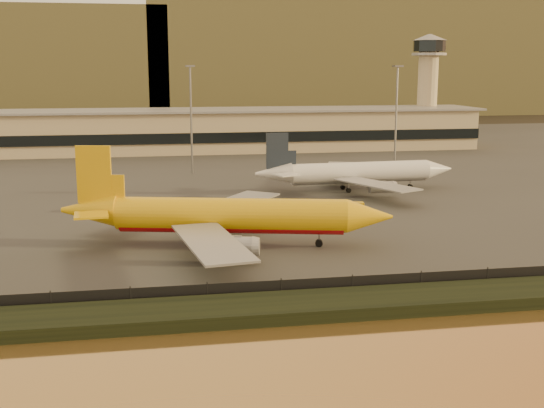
# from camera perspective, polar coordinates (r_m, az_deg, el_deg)

# --- Properties ---
(ground) EXTENTS (900.00, 900.00, 0.00)m
(ground) POSITION_cam_1_polar(r_m,az_deg,el_deg) (88.06, 3.03, -5.13)
(ground) COLOR black
(ground) RESTS_ON ground
(embankment) EXTENTS (320.00, 7.00, 1.40)m
(embankment) POSITION_cam_1_polar(r_m,az_deg,el_deg) (72.19, 6.10, -8.33)
(embankment) COLOR black
(embankment) RESTS_ON ground
(tarmac) EXTENTS (320.00, 220.00, 0.20)m
(tarmac) POSITION_cam_1_polar(r_m,az_deg,el_deg) (180.02, -3.78, 3.35)
(tarmac) COLOR #2D2D2D
(tarmac) RESTS_ON ground
(perimeter_fence) EXTENTS (300.00, 0.05, 2.20)m
(perimeter_fence) POSITION_cam_1_polar(r_m,az_deg,el_deg) (75.64, 5.27, -6.91)
(perimeter_fence) COLOR black
(perimeter_fence) RESTS_ON tarmac
(terminal_building) EXTENTS (202.00, 25.00, 12.60)m
(terminal_building) POSITION_cam_1_polar(r_m,az_deg,el_deg) (208.70, -8.71, 6.03)
(terminal_building) COLOR tan
(terminal_building) RESTS_ON tarmac
(control_tower) EXTENTS (11.20, 11.20, 35.50)m
(control_tower) POSITION_cam_1_polar(r_m,az_deg,el_deg) (231.20, 12.91, 10.20)
(control_tower) COLOR tan
(control_tower) RESTS_ON tarmac
(apron_light_masts) EXTENTS (152.20, 12.20, 25.40)m
(apron_light_masts) POSITION_cam_1_polar(r_m,az_deg,el_deg) (161.21, 2.30, 8.01)
(apron_light_masts) COLOR slate
(apron_light_masts) RESTS_ON tarmac
(distant_hills) EXTENTS (470.00, 160.00, 70.00)m
(distant_hills) POSITION_cam_1_polar(r_m,az_deg,el_deg) (422.32, -10.43, 11.98)
(distant_hills) COLOR brown
(distant_hills) RESTS_ON ground
(dhl_cargo_jet) EXTENTS (46.70, 44.89, 14.07)m
(dhl_cargo_jet) POSITION_cam_1_polar(r_m,az_deg,el_deg) (96.15, -3.94, -1.03)
(dhl_cargo_jet) COLOR #DEA90B
(dhl_cargo_jet) RESTS_ON tarmac
(white_narrowbody_jet) EXTENTS (42.44, 41.40, 12.20)m
(white_narrowbody_jet) POSITION_cam_1_polar(r_m,az_deg,el_deg) (140.48, 7.08, 2.59)
(white_narrowbody_jet) COLOR silver
(white_narrowbody_jet) RESTS_ON tarmac
(gse_vehicle_yellow) EXTENTS (3.70, 2.01, 1.59)m
(gse_vehicle_yellow) POSITION_cam_1_polar(r_m,az_deg,el_deg) (120.44, 6.84, -0.23)
(gse_vehicle_yellow) COLOR #DEA90B
(gse_vehicle_yellow) RESTS_ON tarmac
(gse_vehicle_white) EXTENTS (4.10, 2.43, 1.73)m
(gse_vehicle_white) POSITION_cam_1_polar(r_m,az_deg,el_deg) (123.49, -14.13, -0.17)
(gse_vehicle_white) COLOR silver
(gse_vehicle_white) RESTS_ON tarmac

